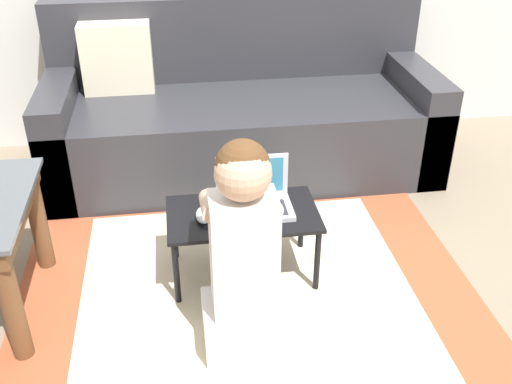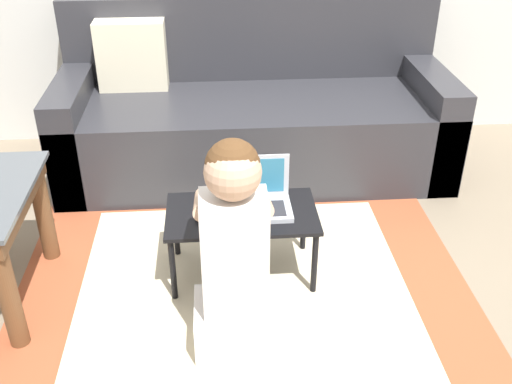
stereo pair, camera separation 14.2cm
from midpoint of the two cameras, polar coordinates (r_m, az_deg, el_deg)
ground_plane at (r=2.37m, az=0.77°, el=-11.11°), size 16.00×16.00×0.00m
area_rug at (r=2.39m, az=-2.33°, el=-10.59°), size 1.83×1.95×0.01m
couch at (r=3.27m, az=-2.84°, el=7.39°), size 2.03×0.82×0.87m
laptop_desk at (r=2.39m, az=-2.98°, el=-2.67°), size 0.60×0.34×0.30m
laptop at (r=2.38m, az=-1.85°, el=-0.89°), size 0.29×0.19×0.20m
computer_mouse at (r=2.34m, az=-6.80°, el=-2.24°), size 0.06×0.11×0.03m
person_seated at (r=2.00m, az=-3.22°, el=-5.95°), size 0.29×0.39×0.80m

